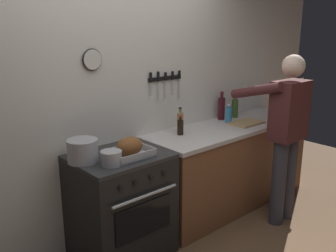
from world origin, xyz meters
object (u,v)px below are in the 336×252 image
object	(u,v)px
bottle_olive_oil	(235,108)
bottle_dish_soap	(229,115)
saucepan	(111,158)
bottle_soy_sauce	(180,127)
cutting_board	(246,123)
bottle_wine_red	(221,108)
stove	(121,205)
roasting_pan	(130,148)
stock_pot	(83,151)
person_cook	(286,129)
bottle_vinegar	(180,122)

from	to	relation	value
bottle_olive_oil	bottle_dish_soap	distance (m)	0.27
saucepan	bottle_olive_oil	distance (m)	1.91
bottle_soy_sauce	bottle_dish_soap	world-z (taller)	bottle_dish_soap
bottle_soy_sauce	bottle_dish_soap	xyz separation A→B (m)	(0.70, -0.01, 0.01)
saucepan	bottle_soy_sauce	world-z (taller)	bottle_soy_sauce
cutting_board	bottle_wine_red	bearing A→B (deg)	100.51
cutting_board	bottle_soy_sauce	xyz separation A→B (m)	(-0.81, 0.17, 0.07)
stove	roasting_pan	bearing A→B (deg)	-72.79
stock_pot	bottle_wine_red	world-z (taller)	bottle_wine_red
stock_pot	bottle_soy_sauce	xyz separation A→B (m)	(1.06, 0.03, -0.01)
roasting_pan	bottle_dish_soap	size ratio (longest dim) A/B	1.72
person_cook	bottle_soy_sauce	world-z (taller)	person_cook
person_cook	saucepan	xyz separation A→B (m)	(-1.70, 0.42, 0.00)
stock_pot	saucepan	bearing A→B (deg)	-58.94
saucepan	bottle_wine_red	bearing A→B (deg)	12.62
saucepan	bottle_soy_sauce	distance (m)	0.97
bottle_olive_oil	person_cook	bearing A→B (deg)	-103.08
bottle_wine_red	stove	bearing A→B (deg)	-171.47
person_cook	bottle_vinegar	world-z (taller)	person_cook
bottle_soy_sauce	person_cook	bearing A→B (deg)	-41.02
stock_pot	person_cook	bearing A→B (deg)	-19.05
saucepan	cutting_board	bearing A→B (deg)	2.39
bottle_vinegar	cutting_board	bearing A→B (deg)	-16.82
stock_pot	bottle_vinegar	bearing A→B (deg)	4.95
stock_pot	cutting_board	bearing A→B (deg)	-4.04
bottle_vinegar	bottle_dish_soap	xyz separation A→B (m)	(0.64, -0.08, -0.02)
stock_pot	bottle_wine_red	distance (m)	1.83
bottle_wine_red	bottle_dish_soap	size ratio (longest dim) A/B	1.52
cutting_board	bottle_vinegar	bearing A→B (deg)	163.18
bottle_wine_red	saucepan	bearing A→B (deg)	-167.38
bottle_vinegar	bottle_dish_soap	size ratio (longest dim) A/B	1.22
bottle_vinegar	saucepan	bearing A→B (deg)	-163.07
person_cook	bottle_vinegar	bearing A→B (deg)	34.51
bottle_soy_sauce	bottle_vinegar	xyz separation A→B (m)	(0.06, 0.06, 0.03)
person_cook	stock_pot	bearing A→B (deg)	61.20
person_cook	saucepan	size ratio (longest dim) A/B	10.33
person_cook	bottle_dish_soap	size ratio (longest dim) A/B	8.11
bottle_vinegar	bottle_wine_red	world-z (taller)	bottle_wine_red
bottle_wine_red	roasting_pan	bearing A→B (deg)	-167.46
roasting_pan	bottle_olive_oil	size ratio (longest dim) A/B	1.32
stove	bottle_vinegar	world-z (taller)	bottle_vinegar
bottle_wine_red	person_cook	bearing A→B (deg)	-89.49
stove	stock_pot	world-z (taller)	stock_pot
cutting_board	person_cook	bearing A→B (deg)	-95.70
stock_pot	bottle_soy_sauce	world-z (taller)	bottle_soy_sauce
bottle_olive_oil	cutting_board	bearing A→B (deg)	-115.68
stove	bottle_soy_sauce	size ratio (longest dim) A/B	4.84
person_cook	bottle_wine_red	distance (m)	0.81
roasting_pan	saucepan	bearing A→B (deg)	-166.78
saucepan	bottle_wine_red	world-z (taller)	bottle_wine_red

